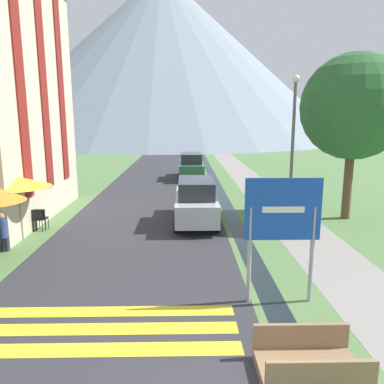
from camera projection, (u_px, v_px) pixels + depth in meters
The scene contains 16 objects.
ground_plane at pixel (198, 184), 24.23m from camera, with size 160.00×160.00×0.00m, color #517542.
road at pixel (166, 165), 33.99m from camera, with size 6.40×60.00×0.01m.
footpath at pixel (233, 165), 34.11m from camera, with size 2.20×60.00×0.01m.
drainage_channel at pixel (207, 165), 34.06m from camera, with size 0.60×60.00×0.00m.
crosswalk_marking at pixel (104, 329), 7.61m from camera, with size 5.44×1.84×0.01m.
mountain_distant at pixel (162, 58), 75.42m from camera, with size 71.61×71.61×32.28m.
road_sign at pixel (282, 222), 8.39m from camera, with size 1.72×0.11×2.93m.
footbridge at pixel (309, 364), 6.18m from camera, with size 1.70×1.10×0.65m.
parked_car_near at pixel (196, 201), 15.20m from camera, with size 1.73×4.36×1.82m.
parked_car_far at pixel (191, 166), 26.41m from camera, with size 1.77×4.53×1.82m.
cafe_chair_far_right at pixel (38, 218), 14.16m from camera, with size 0.40×0.40×0.85m.
cafe_chair_far_left at pixel (41, 217), 14.23m from camera, with size 0.40×0.40×0.85m.
cafe_umbrella_middle_yellow at pixel (18, 182), 12.86m from camera, with size 2.18×2.18×2.24m.
person_seated_far at pixel (2, 230), 11.95m from camera, with size 0.32×0.32×1.26m.
streetlamp at pixel (293, 140), 14.40m from camera, with size 0.28×0.28×5.81m.
tree_by_path at pixel (354, 107), 15.17m from camera, with size 4.29×4.29×6.82m.
Camera 1 is at (-0.85, -3.85, 4.22)m, focal length 35.00 mm.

